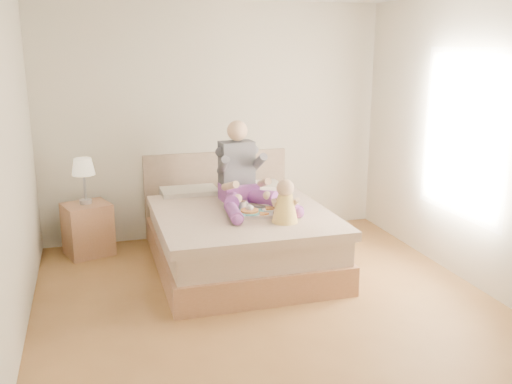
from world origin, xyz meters
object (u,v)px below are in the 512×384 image
object	(u,v)px
bed	(238,233)
baby	(285,205)
adult	(243,179)
nightstand	(88,229)
tray	(259,211)

from	to	relation	value
bed	baby	world-z (taller)	baby
adult	baby	xyz separation A→B (m)	(0.21, -0.73, -0.09)
bed	adult	world-z (taller)	adult
nightstand	tray	xyz separation A→B (m)	(1.63, -1.01, 0.36)
bed	nightstand	xyz separation A→B (m)	(-1.50, 0.70, -0.03)
nightstand	adult	bearing A→B (deg)	-38.63
tray	adult	bearing A→B (deg)	105.10
bed	tray	xyz separation A→B (m)	(0.14, -0.32, 0.32)
nightstand	baby	bearing A→B (deg)	-54.60
bed	baby	xyz separation A→B (m)	(0.30, -0.63, 0.46)
bed	nightstand	distance (m)	1.65
nightstand	tray	world-z (taller)	tray
adult	tray	distance (m)	0.48
tray	nightstand	bearing A→B (deg)	156.56
bed	nightstand	world-z (taller)	bed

